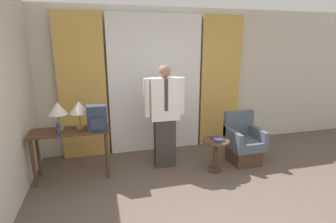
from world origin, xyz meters
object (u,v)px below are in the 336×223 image
at_px(desk, 71,139).
at_px(person, 165,114).
at_px(table_lamp_left, 58,109).
at_px(bottle_near_edge, 58,129).
at_px(armchair, 243,144).
at_px(book, 218,139).
at_px(table_lamp_right, 79,108).
at_px(side_table, 216,150).
at_px(backpack, 97,118).

distance_m(desk, person, 1.51).
bearing_deg(person, table_lamp_left, 178.50).
xyz_separation_m(bottle_near_edge, person, (1.62, 0.19, 0.07)).
relative_size(armchair, book, 3.99).
distance_m(person, book, 0.96).
distance_m(table_lamp_left, table_lamp_right, 0.30).
xyz_separation_m(person, armchair, (1.38, -0.20, -0.60)).
xyz_separation_m(person, side_table, (0.76, -0.40, -0.57)).
relative_size(table_lamp_right, book, 1.93).
height_order(desk, table_lamp_right, table_lamp_right).
distance_m(bottle_near_edge, book, 2.43).
height_order(table_lamp_right, bottle_near_edge, table_lamp_right).
relative_size(backpack, armchair, 0.44).
height_order(desk, book, desk).
bearing_deg(side_table, armchair, 17.55).
xyz_separation_m(table_lamp_left, table_lamp_right, (0.30, 0.00, 0.00)).
distance_m(desk, bottle_near_edge, 0.30).
relative_size(armchair, side_table, 1.64).
relative_size(desk, book, 5.24).
bearing_deg(armchair, person, 171.82).
relative_size(table_lamp_left, book, 1.93).
distance_m(table_lamp_right, armchair, 2.83).
bearing_deg(desk, book, -9.14).
bearing_deg(bottle_near_edge, side_table, -5.01).
distance_m(bottle_near_edge, backpack, 0.56).
xyz_separation_m(table_lamp_right, book, (2.12, -0.43, -0.55)).
relative_size(table_lamp_left, table_lamp_right, 1.00).
bearing_deg(side_table, table_lamp_left, 169.59).
bearing_deg(backpack, person, 7.21).
bearing_deg(book, armchair, 17.88).
bearing_deg(bottle_near_edge, backpack, 5.44).
xyz_separation_m(side_table, book, (0.03, 0.01, 0.19)).
bearing_deg(table_lamp_left, table_lamp_right, 0.00).
bearing_deg(desk, table_lamp_right, 24.60).
height_order(person, armchair, person).
height_order(desk, backpack, backpack).
bearing_deg(person, bottle_near_edge, -173.38).
height_order(bottle_near_edge, backpack, backpack).
bearing_deg(table_lamp_right, bottle_near_edge, -141.08).
distance_m(backpack, book, 1.93).
bearing_deg(armchair, side_table, -162.45).
distance_m(table_lamp_right, book, 2.23).
xyz_separation_m(backpack, person, (1.08, 0.14, -0.04)).
bearing_deg(table_lamp_right, table_lamp_left, 180.00).
height_order(person, side_table, person).
xyz_separation_m(backpack, side_table, (1.83, -0.26, -0.61)).
bearing_deg(backpack, table_lamp_left, 162.14).
xyz_separation_m(table_lamp_left, side_table, (2.39, -0.44, -0.73)).
relative_size(table_lamp_right, armchair, 0.48).
relative_size(bottle_near_edge, side_table, 0.36).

